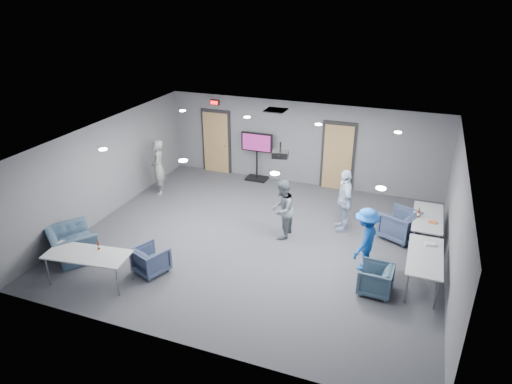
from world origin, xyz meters
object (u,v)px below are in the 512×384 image
(person_c, at_px, (344,200))
(bottle_right, at_px, (419,214))
(person_d, at_px, (365,239))
(chair_right_c, at_px, (375,279))
(person_a, at_px, (158,167))
(projector, at_px, (280,154))
(chair_front_a, at_px, (151,260))
(bottle_front, at_px, (99,246))
(tv_stand, at_px, (257,154))
(chair_right_a, at_px, (399,225))
(chair_front_b, at_px, (72,244))
(table_right_a, at_px, (428,218))
(table_right_b, at_px, (425,257))
(person_b, at_px, (282,209))
(table_front_left, at_px, (87,256))

(person_c, distance_m, bottle_right, 1.86)
(person_d, relative_size, chair_right_c, 2.17)
(person_a, relative_size, projector, 4.08)
(chair_front_a, xyz_separation_m, bottle_front, (-0.92, -0.57, 0.50))
(person_a, relative_size, person_c, 1.01)
(person_a, relative_size, tv_stand, 1.06)
(person_a, xyz_separation_m, chair_right_c, (6.98, -2.81, -0.54))
(chair_right_c, distance_m, projector, 3.50)
(person_d, bearing_deg, projector, -86.41)
(chair_right_a, relative_size, chair_right_c, 1.21)
(chair_front_b, bearing_deg, chair_front_a, -139.58)
(bottle_front, bearing_deg, chair_right_a, 34.25)
(chair_front_a, xyz_separation_m, bottle_right, (5.55, 3.45, 0.51))
(table_right_a, bearing_deg, chair_right_c, 160.09)
(person_d, bearing_deg, bottle_right, 159.67)
(chair_front_a, height_order, projector, projector)
(person_c, height_order, table_right_b, person_c)
(bottle_front, bearing_deg, chair_front_a, 31.97)
(person_d, bearing_deg, chair_right_c, 37.57)
(projector, bearing_deg, person_b, 83.95)
(chair_front_b, distance_m, table_right_a, 8.72)
(chair_front_a, bearing_deg, tv_stand, -71.69)
(table_right_a, bearing_deg, bottle_right, 115.73)
(chair_front_a, bearing_deg, chair_front_b, 25.67)
(person_b, bearing_deg, person_a, -105.22)
(person_d, xyz_separation_m, table_right_b, (1.30, -0.18, -0.08))
(person_c, relative_size, chair_right_a, 2.01)
(table_right_b, height_order, tv_stand, tv_stand)
(chair_right_a, height_order, chair_front_b, chair_right_a)
(chair_front_b, bearing_deg, person_a, -53.28)
(chair_front_b, height_order, tv_stand, tv_stand)
(table_right_b, height_order, table_front_left, same)
(chair_right_a, distance_m, projector, 3.72)
(tv_stand, bearing_deg, bottle_front, -101.01)
(chair_front_a, xyz_separation_m, projector, (2.31, 2.21, 2.09))
(tv_stand, xyz_separation_m, projector, (1.97, -3.71, 1.48))
(person_a, bearing_deg, tv_stand, 101.23)
(bottle_front, bearing_deg, person_c, 41.62)
(person_d, height_order, chair_front_b, person_d)
(table_front_left, bearing_deg, bottle_front, 57.06)
(chair_front_b, bearing_deg, person_d, -126.73)
(chair_right_a, relative_size, projector, 2.01)
(person_a, xyz_separation_m, bottle_front, (1.20, -4.40, -0.05))
(bottle_front, height_order, tv_stand, tv_stand)
(person_b, relative_size, chair_right_a, 1.86)
(table_right_a, bearing_deg, chair_front_a, 121.63)
(chair_front_a, bearing_deg, table_front_left, 60.09)
(person_d, relative_size, tv_stand, 0.93)
(person_d, height_order, bottle_right, person_d)
(table_right_a, xyz_separation_m, table_right_b, (-0.00, -1.90, 0.00))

